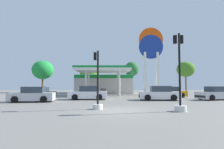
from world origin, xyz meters
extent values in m
plane|color=slate|center=(0.00, 0.00, 0.00)|extent=(90.00, 90.00, 0.00)
cube|color=beige|center=(-1.69, 24.59, 1.79)|extent=(10.91, 6.74, 3.59)
cube|color=#148C38|center=(-1.69, 21.17, 3.24)|extent=(10.91, 0.12, 0.60)
cube|color=white|center=(-1.69, 17.29, 4.04)|extent=(8.46, 7.25, 0.35)
cube|color=#148C38|center=(-1.69, 17.29, 4.37)|extent=(8.56, 7.35, 0.30)
cylinder|color=silver|center=(-4.23, 15.30, 1.93)|extent=(0.32, 0.32, 3.87)
cylinder|color=silver|center=(0.84, 15.30, 1.93)|extent=(0.32, 0.32, 3.87)
cylinder|color=silver|center=(-4.23, 19.29, 1.93)|extent=(0.32, 0.32, 3.87)
cylinder|color=silver|center=(0.84, 19.29, 1.93)|extent=(0.32, 0.32, 3.87)
cube|color=#4C4C51|center=(-1.69, 17.29, 0.55)|extent=(0.90, 0.60, 1.10)
cube|color=white|center=(5.56, 19.31, 3.72)|extent=(0.40, 0.56, 7.43)
cube|color=white|center=(7.77, 19.31, 3.72)|extent=(0.40, 0.56, 7.43)
cylinder|color=navy|center=(6.66, 19.31, 8.39)|extent=(4.25, 0.22, 4.25)
cylinder|color=#EA4C0C|center=(6.66, 19.33, 9.66)|extent=(4.25, 0.22, 4.25)
cube|color=white|center=(6.66, 19.37, 9.03)|extent=(3.91, 0.08, 0.77)
cylinder|color=black|center=(3.51, 7.42, 0.34)|extent=(0.70, 0.29, 0.68)
cylinder|color=black|center=(3.67, 9.25, 0.34)|extent=(0.70, 0.29, 0.68)
cylinder|color=black|center=(6.28, 7.19, 0.34)|extent=(0.70, 0.29, 0.68)
cylinder|color=black|center=(6.44, 9.02, 0.34)|extent=(0.70, 0.29, 0.68)
cube|color=silver|center=(4.98, 8.22, 0.57)|extent=(4.63, 2.25, 0.81)
cube|color=#2D3842|center=(5.14, 8.21, 1.27)|extent=(2.27, 1.84, 0.68)
cube|color=black|center=(2.78, 8.41, 0.45)|extent=(0.28, 1.79, 0.26)
cylinder|color=black|center=(-4.58, 8.31, 0.34)|extent=(0.68, 0.24, 0.68)
cylinder|color=black|center=(-4.57, 10.14, 0.34)|extent=(0.68, 0.24, 0.68)
cylinder|color=black|center=(-1.82, 8.29, 0.34)|extent=(0.68, 0.24, 0.68)
cylinder|color=black|center=(-1.80, 10.12, 0.34)|extent=(0.68, 0.24, 0.68)
cube|color=silver|center=(-3.19, 9.21, 0.56)|extent=(4.48, 1.90, 0.81)
cube|color=#2D3842|center=(-3.03, 9.21, 1.26)|extent=(2.14, 1.67, 0.68)
cube|color=black|center=(-5.38, 9.23, 0.45)|extent=(0.14, 1.78, 0.26)
cylinder|color=black|center=(6.51, 11.61, 0.31)|extent=(0.64, 0.26, 0.63)
cylinder|color=black|center=(6.39, 13.29, 0.31)|extent=(0.64, 0.26, 0.63)
cylinder|color=black|center=(9.05, 11.79, 0.31)|extent=(0.64, 0.26, 0.63)
cylinder|color=black|center=(8.93, 13.46, 0.31)|extent=(0.64, 0.26, 0.63)
cube|color=orange|center=(7.72, 12.54, 0.52)|extent=(4.21, 2.00, 0.74)
cube|color=#2D3842|center=(7.87, 12.55, 1.16)|extent=(2.06, 1.66, 0.63)
cube|color=black|center=(5.71, 12.40, 0.41)|extent=(0.23, 1.64, 0.23)
cylinder|color=black|center=(10.49, 7.24, 0.33)|extent=(0.69, 0.38, 0.66)
cylinder|color=black|center=(10.06, 8.96, 0.33)|extent=(0.69, 0.38, 0.66)
cylinder|color=black|center=(12.66, 9.61, 0.33)|extent=(0.69, 0.38, 0.66)
cube|color=#B2B2BA|center=(11.57, 8.43, 0.55)|extent=(4.64, 2.81, 0.78)
cube|color=#2D3842|center=(11.72, 8.46, 1.23)|extent=(2.39, 2.06, 0.66)
cube|color=black|center=(9.51, 7.91, 0.43)|extent=(0.54, 1.70, 0.25)
cylinder|color=black|center=(-9.79, 5.24, 0.33)|extent=(0.68, 0.29, 0.66)
cylinder|color=black|center=(-9.97, 7.00, 0.33)|extent=(0.68, 0.29, 0.66)
cylinder|color=black|center=(-7.12, 5.51, 0.33)|extent=(0.68, 0.29, 0.66)
cylinder|color=black|center=(-7.30, 7.28, 0.33)|extent=(0.68, 0.29, 0.66)
cube|color=#B2B2BA|center=(-8.54, 6.26, 0.55)|extent=(4.49, 2.25, 0.78)
cube|color=#2D3842|center=(-8.39, 6.27, 1.23)|extent=(2.22, 1.81, 0.66)
cube|color=black|center=(-10.66, 6.04, 0.43)|extent=(0.30, 1.73, 0.25)
cylinder|color=black|center=(-10.83, 10.18, 0.30)|extent=(0.62, 0.25, 0.61)
cylinder|color=black|center=(-10.95, 11.81, 0.30)|extent=(0.62, 0.25, 0.61)
cylinder|color=black|center=(-8.35, 10.36, 0.30)|extent=(0.62, 0.25, 0.61)
cylinder|color=black|center=(-8.47, 11.99, 0.30)|extent=(0.62, 0.25, 0.61)
cube|color=black|center=(-9.65, 11.09, 0.50)|extent=(4.11, 1.96, 0.72)
cube|color=#2D3842|center=(-9.51, 11.10, 1.13)|extent=(2.01, 1.62, 0.61)
cube|color=black|center=(-11.61, 10.94, 0.40)|extent=(0.23, 1.60, 0.23)
cylinder|color=silver|center=(-1.53, 0.66, 0.18)|extent=(0.72, 0.72, 0.35)
cylinder|color=black|center=(-1.53, 0.66, 2.30)|extent=(0.14, 0.14, 3.90)
cube|color=black|center=(-1.75, 0.82, 3.87)|extent=(0.21, 0.20, 0.57)
sphere|color=red|center=(-1.75, 0.94, 4.05)|extent=(0.15, 0.15, 0.15)
sphere|color=#D89E0C|center=(-1.75, 0.94, 3.87)|extent=(0.15, 0.15, 0.15)
sphere|color=green|center=(-1.75, 0.94, 3.69)|extent=(0.15, 0.15, 0.15)
cylinder|color=silver|center=(4.00, -0.52, 0.20)|extent=(0.78, 0.78, 0.39)
cylinder|color=black|center=(4.00, -0.52, 2.82)|extent=(0.14, 0.14, 4.85)
cube|color=black|center=(3.78, -0.36, 4.86)|extent=(0.21, 0.20, 0.57)
sphere|color=red|center=(3.78, -0.24, 5.04)|extent=(0.15, 0.15, 0.15)
sphere|color=#D89E0C|center=(3.78, -0.24, 4.86)|extent=(0.15, 0.15, 0.15)
sphere|color=green|center=(3.78, -0.24, 4.68)|extent=(0.15, 0.15, 0.15)
cube|color=black|center=(4.22, -0.36, 4.86)|extent=(0.21, 0.20, 0.57)
sphere|color=red|center=(4.22, -0.24, 5.04)|extent=(0.15, 0.15, 0.15)
sphere|color=#D89E0C|center=(4.22, -0.24, 4.86)|extent=(0.15, 0.15, 0.15)
sphere|color=green|center=(4.22, -0.24, 4.68)|extent=(0.15, 0.15, 0.15)
cylinder|color=brown|center=(-15.28, 27.99, 1.61)|extent=(0.36, 0.36, 3.23)
ellipsoid|color=#208E3A|center=(-15.28, 27.99, 4.94)|extent=(4.59, 4.59, 4.12)
cylinder|color=brown|center=(-5.15, 28.71, 1.36)|extent=(0.36, 0.36, 2.73)
ellipsoid|color=#3D8126|center=(-5.15, 28.71, 4.28)|extent=(4.14, 4.14, 3.76)
cylinder|color=brown|center=(4.20, 27.04, 1.97)|extent=(0.37, 0.37, 3.94)
ellipsoid|color=#266832|center=(4.20, 27.04, 5.08)|extent=(3.04, 3.04, 3.18)
cylinder|color=brown|center=(15.88, 26.84, 1.81)|extent=(0.28, 0.28, 3.61)
ellipsoid|color=#427B24|center=(15.88, 26.84, 5.04)|extent=(3.81, 3.81, 3.30)
camera|label=1|loc=(-0.72, -12.77, 1.80)|focal=29.67mm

